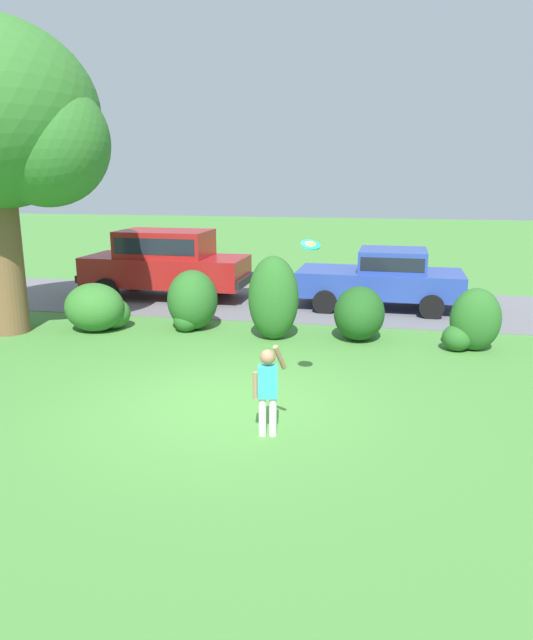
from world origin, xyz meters
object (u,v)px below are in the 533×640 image
child_thrower (268,385)px  parked_sedan (383,276)px  frisbee (311,245)px  parked_suv (166,261)px

child_thrower → parked_sedan: bearing=79.9°
frisbee → parked_suv: bearing=124.6°
parked_sedan → child_thrower: bearing=-100.1°
parked_suv → child_thrower: (4.54, -8.31, -0.36)m
parked_sedan → parked_suv: 6.01m
parked_sedan → frisbee: (-1.07, -7.03, 1.61)m
parked_suv → frisbee: 8.80m
parked_sedan → child_thrower: size_ratio=3.45×
parked_suv → parked_sedan: bearing=-1.2°
parked_suv → frisbee: bearing=-55.4°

